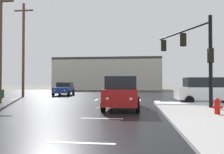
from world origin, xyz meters
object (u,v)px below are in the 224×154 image
(sedan_blue, at_px, (64,88))
(utility_pole_mid, at_px, (0,44))
(suv_white, at_px, (208,90))
(traffic_signal_mast, at_px, (192,49))
(fire_hydrant, at_px, (217,106))
(suv_red, at_px, (122,92))
(utility_pole_far, at_px, (23,48))

(sedan_blue, bearing_deg, utility_pole_mid, -18.35)
(sedan_blue, distance_m, suv_white, 16.76)
(traffic_signal_mast, bearing_deg, suv_white, -62.89)
(traffic_signal_mast, relative_size, fire_hydrant, 7.21)
(suv_white, bearing_deg, fire_hydrant, 74.94)
(sedan_blue, distance_m, suv_red, 14.67)
(traffic_signal_mast, bearing_deg, suv_red, 85.39)
(fire_hydrant, bearing_deg, suv_white, 75.84)
(fire_hydrant, height_order, suv_red, suv_red)
(fire_hydrant, bearing_deg, sedan_blue, 130.47)
(suv_white, height_order, utility_pole_mid, utility_pole_mid)
(suv_white, bearing_deg, traffic_signal_mast, 49.84)
(traffic_signal_mast, distance_m, utility_pole_mid, 14.85)
(sedan_blue, height_order, utility_pole_far, utility_pole_far)
(suv_white, height_order, utility_pole_far, utility_pole_far)
(fire_hydrant, bearing_deg, utility_pole_far, 144.16)
(utility_pole_far, bearing_deg, fire_hydrant, -35.84)
(sedan_blue, xyz_separation_m, utility_pole_far, (-3.76, -3.03, 4.65))
(suv_red, bearing_deg, fire_hydrant, 62.58)
(suv_red, distance_m, utility_pole_far, 15.58)
(suv_white, relative_size, utility_pole_mid, 0.54)
(fire_hydrant, bearing_deg, suv_red, 151.39)
(sedan_blue, relative_size, suv_red, 0.96)
(traffic_signal_mast, distance_m, utility_pole_far, 18.20)
(traffic_signal_mast, relative_size, suv_red, 1.17)
(suv_white, bearing_deg, utility_pole_far, -18.09)
(traffic_signal_mast, height_order, utility_pole_mid, utility_pole_mid)
(utility_pole_far, bearing_deg, traffic_signal_mast, -25.01)
(traffic_signal_mast, bearing_deg, sedan_blue, 26.22)
(utility_pole_far, bearing_deg, utility_pole_mid, -76.23)
(fire_hydrant, height_order, utility_pole_mid, utility_pole_mid)
(traffic_signal_mast, relative_size, suv_white, 1.18)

